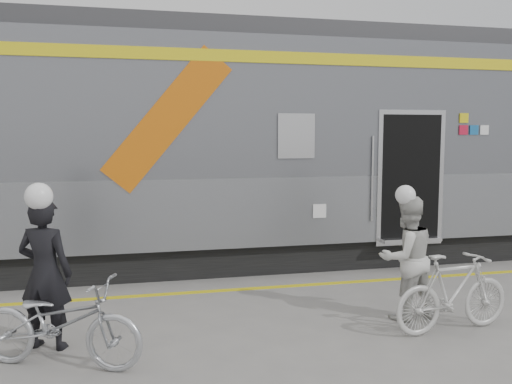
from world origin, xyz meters
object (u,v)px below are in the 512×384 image
object	(u,v)px
bicycle_left	(60,323)
woman	(406,258)
man	(45,273)
bicycle_right	(453,293)

from	to	relation	value
bicycle_left	woman	world-z (taller)	woman
woman	man	bearing A→B (deg)	-6.85
bicycle_right	bicycle_left	bearing A→B (deg)	83.15
man	bicycle_right	xyz separation A→B (m)	(4.49, -0.55, -0.35)
man	bicycle_right	bearing A→B (deg)	-164.44
man	bicycle_right	size ratio (longest dim) A/B	1.06
man	woman	size ratio (longest dim) A/B	1.07
bicycle_left	bicycle_right	size ratio (longest dim) A/B	1.11
man	woman	bearing A→B (deg)	-157.46
bicycle_left	bicycle_right	xyz separation A→B (m)	(4.29, -0.00, 0.01)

